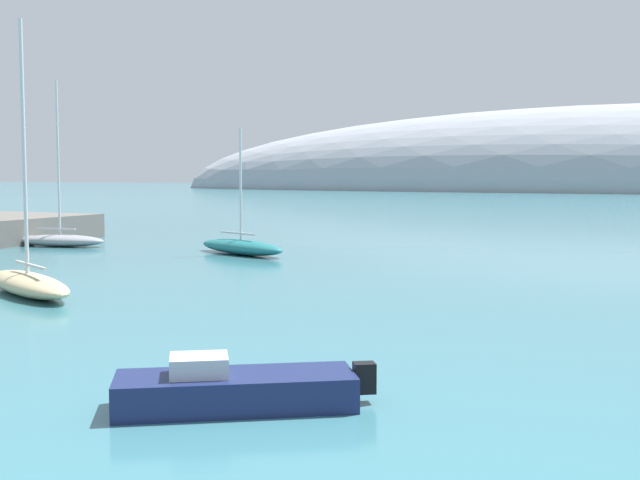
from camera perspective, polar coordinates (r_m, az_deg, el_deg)
distant_ridge at (r=213.55m, az=20.39°, el=3.15°), size 246.62×53.88×41.82m
sailboat_grey_near_shore at (r=54.98m, az=-17.41°, el=0.10°), size 6.26×2.85×10.40m
sailboat_teal_mid_mooring at (r=47.66m, az=-5.44°, el=-0.43°), size 7.31×4.53×7.20m
sailboat_sand_end_of_line at (r=33.83m, az=-19.42°, el=-2.71°), size 7.43×5.15×10.44m
motorboat_navy_alongside_breakwater at (r=16.92m, az=-5.87°, el=-10.14°), size 4.93×3.96×1.09m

